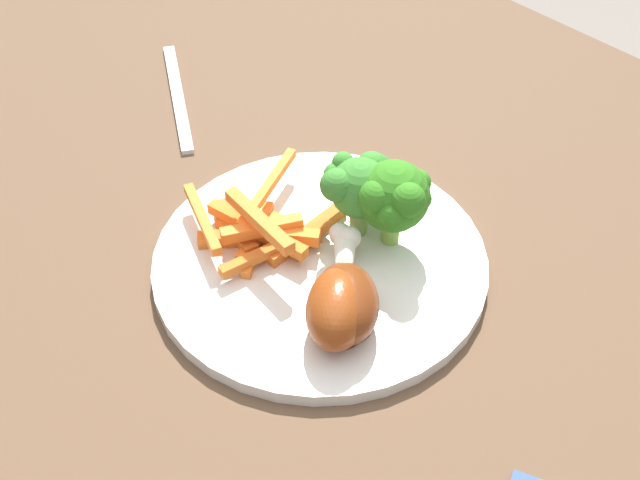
% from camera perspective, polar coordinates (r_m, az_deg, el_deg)
% --- Properties ---
extents(dining_table, '(1.16, 0.83, 0.72)m').
position_cam_1_polar(dining_table, '(0.81, 1.78, -3.67)').
color(dining_table, brown).
rests_on(dining_table, ground_plane).
extents(dinner_plate, '(0.28, 0.28, 0.01)m').
position_cam_1_polar(dinner_plate, '(0.70, -0.00, -1.52)').
color(dinner_plate, white).
rests_on(dinner_plate, dining_table).
extents(broccoli_floret_front, '(0.06, 0.07, 0.08)m').
position_cam_1_polar(broccoli_floret_front, '(0.68, 5.25, 2.92)').
color(broccoli_floret_front, '#8FBF4A').
rests_on(broccoli_floret_front, dinner_plate).
extents(broccoli_floret_middle, '(0.04, 0.05, 0.07)m').
position_cam_1_polar(broccoli_floret_middle, '(0.70, 3.46, 4.11)').
color(broccoli_floret_middle, '#7DA351').
rests_on(broccoli_floret_middle, dinner_plate).
extents(broccoli_floret_back, '(0.06, 0.06, 0.07)m').
position_cam_1_polar(broccoli_floret_back, '(0.69, 2.44, 3.72)').
color(broccoli_floret_back, '#85A850').
rests_on(broccoli_floret_back, dinner_plate).
extents(carrot_fries_pile, '(0.13, 0.14, 0.04)m').
position_cam_1_polar(carrot_fries_pile, '(0.70, -3.96, 0.71)').
color(carrot_fries_pile, orange).
rests_on(carrot_fries_pile, dinner_plate).
extents(chicken_drumstick_near, '(0.11, 0.10, 0.05)m').
position_cam_1_polar(chicken_drumstick_near, '(0.64, 1.72, -4.01)').
color(chicken_drumstick_near, '#4B1B0A').
rests_on(chicken_drumstick_near, dinner_plate).
extents(chicken_drumstick_far, '(0.10, 0.11, 0.05)m').
position_cam_1_polar(chicken_drumstick_far, '(0.63, 1.27, -4.34)').
color(chicken_drumstick_far, '#61230B').
rests_on(chicken_drumstick_far, dinner_plate).
extents(fork, '(0.17, 0.11, 0.00)m').
position_cam_1_polar(fork, '(0.90, -9.70, 9.49)').
color(fork, silver).
rests_on(fork, dining_table).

